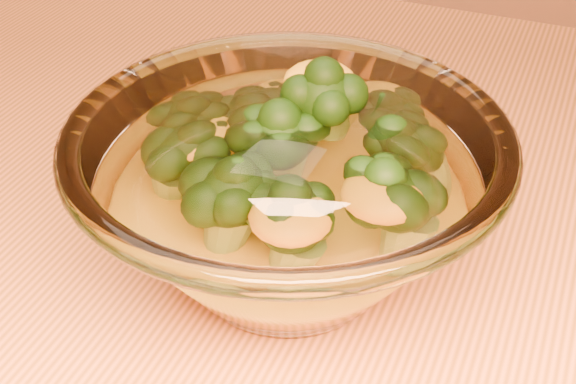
{
  "coord_description": "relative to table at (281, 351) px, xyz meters",
  "views": [
    {
      "loc": [
        0.15,
        -0.36,
        1.07
      ],
      "look_at": [
        0.02,
        -0.03,
        0.81
      ],
      "focal_mm": 50.0,
      "sensor_mm": 36.0,
      "label": 1
    }
  ],
  "objects": [
    {
      "name": "broccoli_heap",
      "position": [
        0.02,
        -0.01,
        0.17
      ],
      "size": [
        0.18,
        0.15,
        0.09
      ],
      "color": "black",
      "rests_on": "cheese_sauce"
    },
    {
      "name": "table",
      "position": [
        0.0,
        0.0,
        0.0
      ],
      "size": [
        1.2,
        0.8,
        0.75
      ],
      "color": "#C5683B",
      "rests_on": "ground"
    },
    {
      "name": "glass_bowl",
      "position": [
        0.02,
        -0.03,
        0.15
      ],
      "size": [
        0.24,
        0.24,
        0.11
      ],
      "color": "white",
      "rests_on": "table"
    },
    {
      "name": "cheese_sauce",
      "position": [
        0.02,
        -0.03,
        0.13
      ],
      "size": [
        0.14,
        0.14,
        0.04
      ],
      "primitive_type": "ellipsoid",
      "color": "#E9AA13",
      "rests_on": "glass_bowl"
    }
  ]
}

